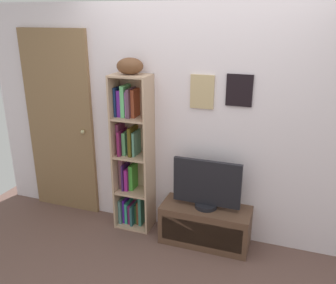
{
  "coord_description": "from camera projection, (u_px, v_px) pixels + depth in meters",
  "views": [
    {
      "loc": [
        0.83,
        -2.17,
        2.2
      ],
      "look_at": [
        -0.24,
        0.85,
        1.07
      ],
      "focal_mm": 38.37,
      "sensor_mm": 36.0,
      "label": 1
    }
  ],
  "objects": [
    {
      "name": "tv_stand",
      "position": [
        205.0,
        225.0,
        3.62
      ],
      "size": [
        0.89,
        0.37,
        0.4
      ],
      "color": "brown",
      "rests_on": "ground"
    },
    {
      "name": "television",
      "position": [
        207.0,
        185.0,
        3.48
      ],
      "size": [
        0.67,
        0.22,
        0.5
      ],
      "color": "black",
      "rests_on": "tv_stand"
    },
    {
      "name": "football",
      "position": [
        130.0,
        66.0,
        3.41
      ],
      "size": [
        0.3,
        0.24,
        0.16
      ],
      "primitive_type": "ellipsoid",
      "rotation": [
        0.0,
        0.0,
        0.35
      ],
      "color": "brown",
      "rests_on": "bookshelf"
    },
    {
      "name": "bookshelf",
      "position": [
        132.0,
        157.0,
        3.76
      ],
      "size": [
        0.39,
        0.27,
        1.66
      ],
      "color": "tan",
      "rests_on": "ground"
    },
    {
      "name": "door",
      "position": [
        60.0,
        125.0,
        4.04
      ],
      "size": [
        0.83,
        0.09,
        2.08
      ],
      "color": "brown",
      "rests_on": "ground"
    },
    {
      "name": "back_wall",
      "position": [
        200.0,
        126.0,
        3.54
      ],
      "size": [
        4.8,
        0.08,
        2.33
      ],
      "color": "silver",
      "rests_on": "ground"
    }
  ]
}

